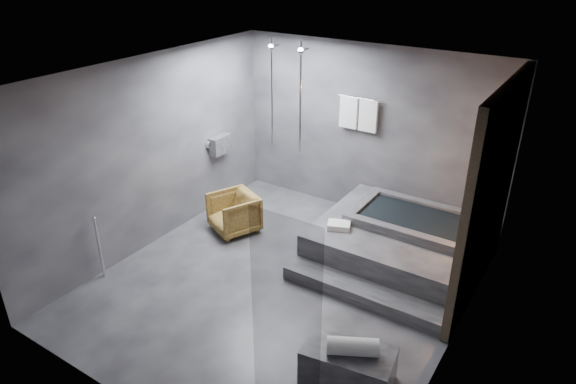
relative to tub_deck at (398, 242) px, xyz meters
The scene contains 7 objects.
room 2.02m from the tub_deck, 118.47° to the right, with size 5.00×5.04×2.82m.
tub_deck is the anchor object (origin of this frame).
tub_step 1.19m from the tub_deck, 90.00° to the right, with size 2.20×0.36×0.18m, color #303033.
concrete_bench 2.56m from the tub_deck, 79.52° to the right, with size 0.93×0.51×0.42m, color #303033.
driftwood_chair 2.56m from the tub_deck, 164.34° to the right, with size 0.67×0.69×0.62m, color #4B3412.
rolled_towel 2.61m from the tub_deck, 78.56° to the right, with size 0.19×0.19×0.52m, color white.
deck_towel 0.92m from the tub_deck, 144.68° to the right, with size 0.31×0.23×0.08m, color white.
Camera 1 is at (3.15, -4.74, 4.15)m, focal length 32.00 mm.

